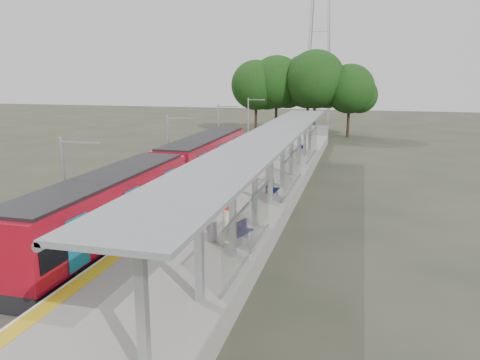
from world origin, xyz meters
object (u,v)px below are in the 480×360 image
Objects in this scene: litter_bin at (212,231)px; bench_near at (240,231)px; bench_far at (301,145)px; info_pillar_far at (268,172)px; info_pillar_near at (227,226)px; bench_mid at (271,189)px; train at (167,177)px.

bench_near is at bearing 9.27° from litter_bin.
bench_far is 13.07m from info_pillar_far.
info_pillar_far reaches higher than info_pillar_near.
bench_mid is at bearing -62.92° from info_pillar_far.
litter_bin is at bearing -53.81° from train.
info_pillar_near is 1.84× the size of litter_bin.
bench_far is at bearing 108.03° from info_pillar_near.
train is at bearing 126.19° from litter_bin.
info_pillar_far is at bearing 89.29° from litter_bin.
bench_near is 0.90× the size of bench_mid.
train is 20.00× the size of bench_near.
bench_mid is at bearing 109.46° from bench_near.
info_pillar_near is at bearing 5.14° from litter_bin.
litter_bin reaches higher than bench_near.
bench_far is 1.90× the size of litter_bin.
info_pillar_far is (-1.08, 11.58, 0.26)m from bench_near.
train reaches higher than litter_bin.
bench_near is at bearing -88.01° from bench_far.
bench_near is 0.80× the size of bench_far.
bench_mid is 1.68× the size of litter_bin.
train is at bearing 147.98° from info_pillar_near.
bench_mid is 0.91× the size of info_pillar_near.
train is at bearing -125.57° from info_pillar_far.
litter_bin is (5.16, -7.05, -0.60)m from train.
bench_near is 1.52× the size of litter_bin.
bench_mid is at bearing 81.47° from litter_bin.
info_pillar_far is (5.31, 4.73, -0.32)m from train.
bench_far reaches higher than litter_bin.
bench_near is 0.82× the size of info_pillar_near.
bench_near is at bearing -46.99° from train.
bench_mid is 17.06m from bench_far.
bench_far is 24.85m from litter_bin.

